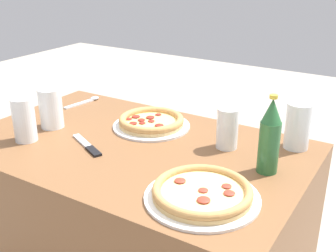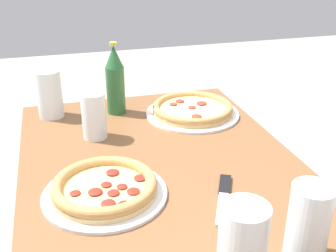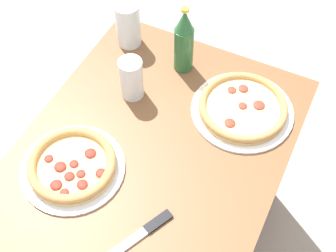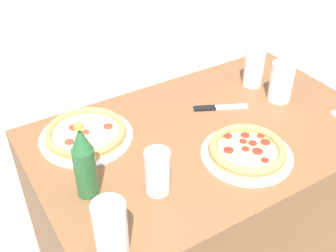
{
  "view_description": "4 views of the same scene",
  "coord_description": "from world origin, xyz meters",
  "px_view_note": "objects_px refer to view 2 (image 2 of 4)",
  "views": [
    {
      "loc": [
        -0.76,
        1.01,
        1.3
      ],
      "look_at": [
        -0.13,
        -0.02,
        0.82
      ],
      "focal_mm": 45.0,
      "sensor_mm": 36.0,
      "label": 1
    },
    {
      "loc": [
        0.83,
        -0.24,
        1.26
      ],
      "look_at": [
        -0.13,
        0.03,
        0.8
      ],
      "focal_mm": 45.0,
      "sensor_mm": 36.0,
      "label": 2
    },
    {
      "loc": [
        0.5,
        0.35,
        1.8
      ],
      "look_at": [
        -0.17,
        0.02,
        0.79
      ],
      "focal_mm": 50.0,
      "sensor_mm": 36.0,
      "label": 3
    },
    {
      "loc": [
        -0.68,
        -0.86,
        1.56
      ],
      "look_at": [
        -0.15,
        -0.01,
        0.82
      ],
      "focal_mm": 45.0,
      "sensor_mm": 36.0,
      "label": 4
    }
  ],
  "objects_px": {
    "glass_iced_tea": "(242,246)",
    "beer_bottle": "(115,80)",
    "glass_water": "(50,96)",
    "glass_orange_juice": "(308,227)",
    "knife": "(224,196)",
    "glass_red_wine": "(94,117)",
    "pizza_veggie": "(105,188)",
    "pizza_pepperoni": "(192,109)"
  },
  "relations": [
    {
      "from": "glass_iced_tea",
      "to": "beer_bottle",
      "type": "height_order",
      "value": "beer_bottle"
    },
    {
      "from": "beer_bottle",
      "to": "glass_water",
      "type": "bearing_deg",
      "value": -96.74
    },
    {
      "from": "glass_orange_juice",
      "to": "knife",
      "type": "relative_size",
      "value": 0.81
    },
    {
      "from": "glass_orange_juice",
      "to": "glass_water",
      "type": "relative_size",
      "value": 0.98
    },
    {
      "from": "glass_water",
      "to": "glass_red_wine",
      "type": "bearing_deg",
      "value": 31.27
    },
    {
      "from": "pizza_veggie",
      "to": "glass_water",
      "type": "bearing_deg",
      "value": -168.52
    },
    {
      "from": "pizza_pepperoni",
      "to": "glass_orange_juice",
      "type": "xyz_separation_m",
      "value": [
        0.67,
        -0.02,
        0.05
      ]
    },
    {
      "from": "pizza_veggie",
      "to": "glass_water",
      "type": "height_order",
      "value": "glass_water"
    },
    {
      "from": "pizza_pepperoni",
      "to": "beer_bottle",
      "type": "relative_size",
      "value": 1.29
    },
    {
      "from": "glass_iced_tea",
      "to": "beer_bottle",
      "type": "distance_m",
      "value": 0.78
    },
    {
      "from": "glass_iced_tea",
      "to": "knife",
      "type": "height_order",
      "value": "glass_iced_tea"
    },
    {
      "from": "glass_water",
      "to": "glass_iced_tea",
      "type": "bearing_deg",
      "value": 19.71
    },
    {
      "from": "glass_orange_juice",
      "to": "glass_water",
      "type": "xyz_separation_m",
      "value": [
        -0.78,
        -0.42,
        0.0
      ]
    },
    {
      "from": "glass_water",
      "to": "glass_iced_tea",
      "type": "height_order",
      "value": "glass_water"
    },
    {
      "from": "glass_red_wine",
      "to": "glass_iced_tea",
      "type": "xyz_separation_m",
      "value": [
        0.61,
        0.17,
        0.0
      ]
    },
    {
      "from": "pizza_veggie",
      "to": "glass_red_wine",
      "type": "bearing_deg",
      "value": 177.07
    },
    {
      "from": "pizza_pepperoni",
      "to": "glass_orange_juice",
      "type": "bearing_deg",
      "value": -1.55
    },
    {
      "from": "glass_red_wine",
      "to": "glass_water",
      "type": "height_order",
      "value": "glass_water"
    },
    {
      "from": "pizza_veggie",
      "to": "glass_water",
      "type": "distance_m",
      "value": 0.5
    },
    {
      "from": "glass_water",
      "to": "beer_bottle",
      "type": "xyz_separation_m",
      "value": [
        0.02,
        0.2,
        0.04
      ]
    },
    {
      "from": "pizza_pepperoni",
      "to": "glass_red_wine",
      "type": "xyz_separation_m",
      "value": [
        0.08,
        -0.32,
        0.04
      ]
    },
    {
      "from": "pizza_veggie",
      "to": "knife",
      "type": "height_order",
      "value": "pizza_veggie"
    },
    {
      "from": "glass_red_wine",
      "to": "beer_bottle",
      "type": "distance_m",
      "value": 0.19
    },
    {
      "from": "pizza_veggie",
      "to": "beer_bottle",
      "type": "xyz_separation_m",
      "value": [
        -0.47,
        0.1,
        0.09
      ]
    },
    {
      "from": "glass_iced_tea",
      "to": "knife",
      "type": "distance_m",
      "value": 0.24
    },
    {
      "from": "pizza_pepperoni",
      "to": "beer_bottle",
      "type": "xyz_separation_m",
      "value": [
        -0.09,
        -0.23,
        0.09
      ]
    },
    {
      "from": "pizza_veggie",
      "to": "knife",
      "type": "bearing_deg",
      "value": 72.2
    },
    {
      "from": "glass_iced_tea",
      "to": "pizza_pepperoni",
      "type": "bearing_deg",
      "value": 167.72
    },
    {
      "from": "glass_orange_juice",
      "to": "glass_water",
      "type": "distance_m",
      "value": 0.89
    },
    {
      "from": "pizza_veggie",
      "to": "glass_red_wine",
      "type": "relative_size",
      "value": 2.09
    },
    {
      "from": "pizza_veggie",
      "to": "pizza_pepperoni",
      "type": "xyz_separation_m",
      "value": [
        -0.38,
        0.33,
        -0.0
      ]
    },
    {
      "from": "pizza_pepperoni",
      "to": "glass_red_wine",
      "type": "distance_m",
      "value": 0.33
    },
    {
      "from": "glass_iced_tea",
      "to": "knife",
      "type": "xyz_separation_m",
      "value": [
        -0.22,
        0.06,
        -0.06
      ]
    },
    {
      "from": "pizza_pepperoni",
      "to": "glass_iced_tea",
      "type": "xyz_separation_m",
      "value": [
        0.68,
        -0.15,
        0.05
      ]
    },
    {
      "from": "beer_bottle",
      "to": "pizza_veggie",
      "type": "bearing_deg",
      "value": -12.58
    },
    {
      "from": "pizza_pepperoni",
      "to": "glass_orange_juice",
      "type": "height_order",
      "value": "glass_orange_juice"
    },
    {
      "from": "pizza_veggie",
      "to": "glass_orange_juice",
      "type": "relative_size",
      "value": 1.88
    },
    {
      "from": "glass_red_wine",
      "to": "glass_iced_tea",
      "type": "distance_m",
      "value": 0.63
    },
    {
      "from": "pizza_pepperoni",
      "to": "beer_bottle",
      "type": "height_order",
      "value": "beer_bottle"
    },
    {
      "from": "glass_water",
      "to": "glass_iced_tea",
      "type": "relative_size",
      "value": 1.05
    },
    {
      "from": "glass_orange_juice",
      "to": "beer_bottle",
      "type": "distance_m",
      "value": 0.79
    },
    {
      "from": "pizza_pepperoni",
      "to": "glass_iced_tea",
      "type": "height_order",
      "value": "glass_iced_tea"
    }
  ]
}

